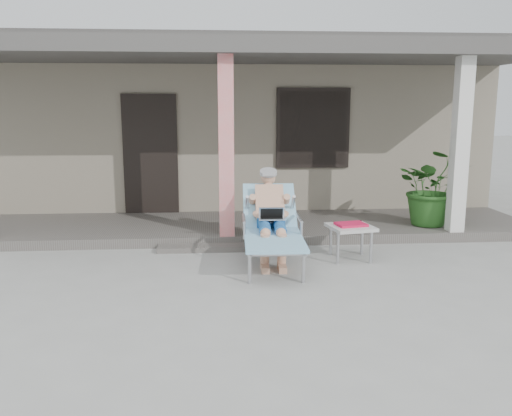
{
  "coord_description": "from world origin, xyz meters",
  "views": [
    {
      "loc": [
        -0.17,
        -5.72,
        2.06
      ],
      "look_at": [
        0.31,
        0.6,
        0.85
      ],
      "focal_mm": 38.0,
      "sensor_mm": 36.0,
      "label": 1
    }
  ],
  "objects": [
    {
      "name": "side_table",
      "position": [
        1.65,
        1.26,
        0.42
      ],
      "size": [
        0.65,
        0.65,
        0.5
      ],
      "rotation": [
        0.0,
        0.0,
        0.19
      ],
      "color": "beige",
      "rests_on": "ground"
    },
    {
      "name": "lounger",
      "position": [
        0.57,
        1.27,
        0.78
      ],
      "size": [
        0.8,
        1.97,
        1.26
      ],
      "rotation": [
        0.0,
        0.0,
        -0.04
      ],
      "color": "#B7B7BC",
      "rests_on": "ground"
    },
    {
      "name": "potted_palm",
      "position": [
        3.3,
        2.59,
        0.76
      ],
      "size": [
        1.28,
        1.17,
        1.22
      ],
      "primitive_type": "imported",
      "rotation": [
        0.0,
        0.0,
        -0.22
      ],
      "color": "#26591E",
      "rests_on": "porch_deck"
    },
    {
      "name": "porch_deck",
      "position": [
        0.0,
        3.0,
        0.07
      ],
      "size": [
        10.0,
        2.0,
        0.15
      ],
      "primitive_type": "cube",
      "color": "#605B56",
      "rests_on": "ground"
    },
    {
      "name": "ground",
      "position": [
        0.0,
        0.0,
        0.0
      ],
      "size": [
        60.0,
        60.0,
        0.0
      ],
      "primitive_type": "plane",
      "color": "#9E9E99",
      "rests_on": "ground"
    },
    {
      "name": "house",
      "position": [
        0.0,
        6.5,
        1.67
      ],
      "size": [
        10.4,
        5.4,
        3.3
      ],
      "color": "gray",
      "rests_on": "ground"
    },
    {
      "name": "porch_step",
      "position": [
        0.0,
        1.85,
        0.04
      ],
      "size": [
        2.0,
        0.3,
        0.07
      ],
      "primitive_type": "cube",
      "color": "#605B56",
      "rests_on": "ground"
    },
    {
      "name": "porch_overhang",
      "position": [
        0.0,
        2.95,
        2.79
      ],
      "size": [
        10.0,
        2.3,
        2.85
      ],
      "color": "silver",
      "rests_on": "porch_deck"
    }
  ]
}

